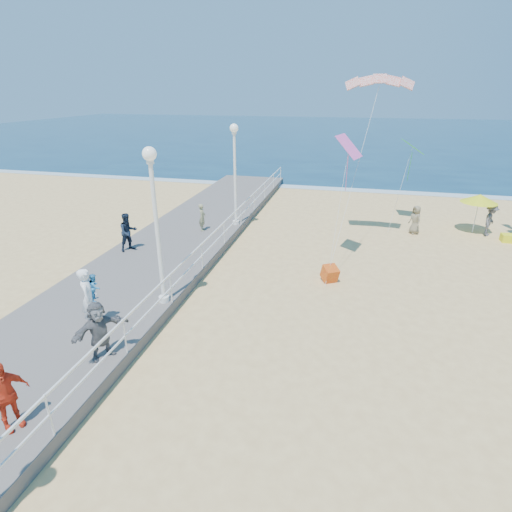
% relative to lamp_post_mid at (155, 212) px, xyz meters
% --- Properties ---
extents(ground, '(160.00, 160.00, 0.00)m').
position_rel_lamp_post_mid_xyz_m(ground, '(5.35, 0.00, -3.66)').
color(ground, '#E4BF77').
rests_on(ground, ground).
extents(ocean, '(160.00, 90.00, 0.05)m').
position_rel_lamp_post_mid_xyz_m(ocean, '(5.35, 65.00, -3.65)').
color(ocean, '#0B2C47').
rests_on(ocean, ground).
extents(surf_line, '(160.00, 1.20, 0.04)m').
position_rel_lamp_post_mid_xyz_m(surf_line, '(5.35, 20.50, -3.63)').
color(surf_line, white).
rests_on(surf_line, ground).
extents(boardwalk, '(5.00, 44.00, 0.40)m').
position_rel_lamp_post_mid_xyz_m(boardwalk, '(-2.15, 0.00, -3.46)').
color(boardwalk, slate).
rests_on(boardwalk, ground).
extents(railing, '(0.05, 42.00, 0.55)m').
position_rel_lamp_post_mid_xyz_m(railing, '(0.30, 0.00, -2.41)').
color(railing, white).
rests_on(railing, boardwalk).
extents(lamp_post_mid, '(0.44, 0.44, 5.32)m').
position_rel_lamp_post_mid_xyz_m(lamp_post_mid, '(0.00, 0.00, 0.00)').
color(lamp_post_mid, white).
rests_on(lamp_post_mid, boardwalk).
extents(lamp_post_far, '(0.44, 0.44, 5.32)m').
position_rel_lamp_post_mid_xyz_m(lamp_post_far, '(0.00, 9.00, 0.00)').
color(lamp_post_far, white).
rests_on(lamp_post_far, boardwalk).
extents(woman_holding_toddler, '(0.69, 0.83, 1.95)m').
position_rel_lamp_post_mid_xyz_m(woman_holding_toddler, '(-1.49, -1.94, -2.29)').
color(woman_holding_toddler, white).
rests_on(woman_holding_toddler, boardwalk).
extents(toddler_held, '(0.46, 0.51, 0.87)m').
position_rel_lamp_post_mid_xyz_m(toddler_held, '(-1.34, -1.79, -1.97)').
color(toddler_held, '#3795CF').
rests_on(toddler_held, boardwalk).
extents(spectator_3, '(0.82, 1.08, 1.71)m').
position_rel_lamp_post_mid_xyz_m(spectator_3, '(-0.73, -6.02, -2.41)').
color(spectator_3, red).
rests_on(spectator_3, boardwalk).
extents(spectator_5, '(1.28, 1.61, 1.71)m').
position_rel_lamp_post_mid_xyz_m(spectator_5, '(-0.26, -3.30, -2.41)').
color(spectator_5, slate).
rests_on(spectator_5, boardwalk).
extents(spectator_6, '(0.43, 0.57, 1.43)m').
position_rel_lamp_post_mid_xyz_m(spectator_6, '(-1.41, 7.57, -2.55)').
color(spectator_6, gray).
rests_on(spectator_6, boardwalk).
extents(spectator_7, '(1.03, 1.08, 1.76)m').
position_rel_lamp_post_mid_xyz_m(spectator_7, '(-3.69, 4.13, -2.38)').
color(spectator_7, '#162131').
rests_on(spectator_7, boardwalk).
extents(beach_walker_a, '(1.06, 1.27, 1.70)m').
position_rel_lamp_post_mid_xyz_m(beach_walker_a, '(13.43, 11.53, -2.81)').
color(beach_walker_a, '#4F4E53').
rests_on(beach_walker_a, ground).
extents(beach_walker_c, '(0.83, 0.91, 1.56)m').
position_rel_lamp_post_mid_xyz_m(beach_walker_c, '(9.58, 10.91, -2.88)').
color(beach_walker_c, '#7B7055').
rests_on(beach_walker_c, ground).
extents(box_kite, '(0.84, 0.89, 0.74)m').
position_rel_lamp_post_mid_xyz_m(box_kite, '(5.52, 3.78, -3.36)').
color(box_kite, red).
rests_on(box_kite, ground).
extents(beach_umbrella, '(1.90, 1.90, 2.14)m').
position_rel_lamp_post_mid_xyz_m(beach_umbrella, '(12.78, 11.87, -1.75)').
color(beach_umbrella, white).
rests_on(beach_umbrella, ground).
extents(beach_chair_left, '(0.55, 0.55, 0.40)m').
position_rel_lamp_post_mid_xyz_m(beach_chair_left, '(14.13, 10.67, -3.46)').
color(beach_chair_left, yellow).
rests_on(beach_chair_left, ground).
extents(kite_parafoil, '(3.05, 0.94, 0.65)m').
position_rel_lamp_post_mid_xyz_m(kite_parafoil, '(6.85, 8.89, 4.09)').
color(kite_parafoil, red).
extents(kite_diamond_pink, '(1.19, 1.44, 0.91)m').
position_rel_lamp_post_mid_xyz_m(kite_diamond_pink, '(5.81, 6.10, 1.47)').
color(kite_diamond_pink, '#F058B8').
extents(kite_diamond_green, '(1.18, 1.36, 0.71)m').
position_rel_lamp_post_mid_xyz_m(kite_diamond_green, '(9.17, 13.06, 0.70)').
color(kite_diamond_green, green).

